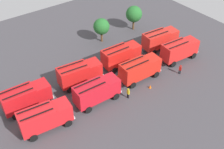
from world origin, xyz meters
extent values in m
plane|color=#423F44|center=(0.00, 0.00, 0.00)|extent=(63.20, 63.20, 0.00)
cube|color=red|center=(-10.65, -2.89, 2.10)|extent=(2.46, 2.73, 2.60)
cube|color=#8C9EAD|center=(-9.61, -3.01, 2.41)|extent=(0.32, 2.12, 1.46)
cube|color=red|center=(-14.13, -2.50, 2.25)|extent=(5.05, 3.02, 2.90)
cube|color=black|center=(-14.05, -1.82, 3.82)|extent=(4.31, 0.60, 0.12)
cube|color=black|center=(-14.20, -3.18, 3.82)|extent=(4.31, 0.60, 0.12)
cube|color=silver|center=(-9.46, -3.02, 0.95)|extent=(0.46, 2.38, 0.28)
cylinder|color=black|center=(-10.32, -1.72, 0.55)|extent=(1.13, 0.47, 1.10)
cylinder|color=black|center=(-10.58, -4.10, 0.55)|extent=(1.13, 0.47, 1.10)
cylinder|color=black|center=(-15.19, -1.18, 0.55)|extent=(1.13, 0.47, 1.10)
cylinder|color=black|center=(-15.45, -3.56, 0.55)|extent=(1.13, 0.47, 1.10)
cube|color=red|center=(-2.23, -2.56, 2.10)|extent=(2.29, 2.58, 2.60)
cube|color=#8C9EAD|center=(-1.18, -2.60, 2.41)|extent=(0.15, 2.13, 1.46)
cube|color=red|center=(-5.73, -2.44, 2.25)|extent=(4.88, 2.67, 2.90)
cube|color=black|center=(-5.71, -1.76, 3.82)|extent=(4.32, 0.27, 0.12)
cube|color=black|center=(-5.75, -3.13, 3.82)|extent=(4.32, 0.27, 0.12)
cube|color=silver|center=(-1.03, -2.61, 0.95)|extent=(0.28, 2.38, 0.28)
cylinder|color=black|center=(-1.99, -1.37, 0.55)|extent=(1.11, 0.39, 1.10)
cylinder|color=black|center=(-2.07, -3.77, 0.55)|extent=(1.11, 0.39, 1.10)
cylinder|color=black|center=(-6.89, -1.20, 0.55)|extent=(1.11, 0.39, 1.10)
cylinder|color=black|center=(-6.97, -3.60, 0.55)|extent=(1.11, 0.39, 1.10)
cube|color=red|center=(6.43, -2.35, 2.10)|extent=(2.32, 2.61, 2.60)
cube|color=#8C9EAD|center=(7.48, -2.41, 2.41)|extent=(0.19, 2.13, 1.46)
cube|color=red|center=(2.93, -2.18, 2.25)|extent=(4.92, 2.74, 2.90)
cube|color=black|center=(2.97, -1.49, 3.82)|extent=(4.32, 0.34, 0.12)
cube|color=black|center=(2.90, -2.86, 3.82)|extent=(4.32, 0.34, 0.12)
cube|color=silver|center=(7.63, -2.41, 0.95)|extent=(0.32, 2.38, 0.28)
cylinder|color=black|center=(6.69, -1.17, 0.55)|extent=(1.12, 0.41, 1.10)
cylinder|color=black|center=(6.57, -3.56, 0.55)|extent=(1.12, 0.41, 1.10)
cylinder|color=black|center=(1.79, -0.92, 0.55)|extent=(1.12, 0.41, 1.10)
cylinder|color=black|center=(1.67, -3.31, 0.55)|extent=(1.12, 0.41, 1.10)
cube|color=red|center=(15.78, -2.47, 2.10)|extent=(2.41, 2.68, 2.60)
cube|color=#8C9EAD|center=(16.83, -2.56, 2.41)|extent=(0.27, 2.12, 1.46)
cube|color=red|center=(12.30, -2.17, 2.25)|extent=(5.00, 2.91, 2.90)
cube|color=black|center=(12.36, -1.48, 3.82)|extent=(4.31, 0.50, 0.12)
cube|color=black|center=(12.24, -2.85, 3.82)|extent=(4.31, 0.50, 0.12)
cube|color=silver|center=(16.98, -2.58, 0.95)|extent=(0.41, 2.38, 0.28)
cylinder|color=black|center=(16.09, -1.29, 0.55)|extent=(1.13, 0.44, 1.10)
cylinder|color=black|center=(15.88, -3.68, 0.55)|extent=(1.13, 0.44, 1.10)
cylinder|color=black|center=(11.21, -0.87, 0.55)|extent=(1.13, 0.44, 1.10)
cylinder|color=black|center=(11.00, -3.26, 0.55)|extent=(1.13, 0.44, 1.10)
cube|color=red|center=(-11.10, 2.49, 2.10)|extent=(2.29, 2.58, 2.60)
cube|color=#8C9EAD|center=(-10.05, 2.45, 2.41)|extent=(0.16, 2.13, 1.46)
cube|color=red|center=(-14.60, 2.63, 2.25)|extent=(4.89, 2.68, 2.90)
cube|color=black|center=(-14.57, 3.32, 3.82)|extent=(4.32, 0.29, 0.12)
cube|color=black|center=(-14.62, 1.94, 3.82)|extent=(4.32, 0.29, 0.12)
cube|color=silver|center=(-9.90, 2.45, 0.95)|extent=(0.29, 2.38, 0.28)
cylinder|color=black|center=(-10.85, 3.69, 0.55)|extent=(1.11, 0.39, 1.10)
cylinder|color=black|center=(-10.95, 1.29, 0.55)|extent=(1.11, 0.39, 1.10)
cylinder|color=black|center=(-15.75, 3.87, 0.55)|extent=(1.11, 0.39, 1.10)
cylinder|color=black|center=(-15.84, 1.48, 0.55)|extent=(1.11, 0.39, 1.10)
cube|color=red|center=(-2.06, 2.37, 2.10)|extent=(2.46, 2.73, 2.60)
cube|color=#8C9EAD|center=(-1.01, 2.25, 2.41)|extent=(0.31, 2.12, 1.46)
cube|color=red|center=(-5.53, 2.75, 2.25)|extent=(5.04, 3.01, 2.90)
cube|color=black|center=(-5.46, 3.44, 3.82)|extent=(4.31, 0.59, 0.12)
cube|color=black|center=(-5.61, 2.07, 3.82)|extent=(4.31, 0.59, 0.12)
cube|color=silver|center=(-0.86, 2.24, 0.95)|extent=(0.46, 2.38, 0.28)
cylinder|color=black|center=(-1.73, 3.54, 0.55)|extent=(1.13, 0.47, 1.10)
cylinder|color=black|center=(-1.99, 1.15, 0.55)|extent=(1.13, 0.47, 1.10)
cylinder|color=black|center=(-6.60, 4.08, 0.55)|extent=(1.13, 0.47, 1.10)
cylinder|color=black|center=(-6.86, 1.69, 0.55)|extent=(1.13, 0.47, 1.10)
cube|color=red|center=(6.37, 2.54, 2.10)|extent=(2.30, 2.59, 2.60)
cube|color=#8C9EAD|center=(7.42, 2.50, 2.41)|extent=(0.17, 2.13, 1.46)
cube|color=red|center=(2.87, 2.68, 2.25)|extent=(4.90, 2.69, 2.90)
cube|color=black|center=(2.90, 3.37, 3.82)|extent=(4.32, 0.30, 0.12)
cube|color=black|center=(2.85, 2.00, 3.82)|extent=(4.32, 0.30, 0.12)
cube|color=silver|center=(7.57, 2.49, 0.95)|extent=(0.30, 2.38, 0.28)
cylinder|color=black|center=(6.62, 3.73, 0.55)|extent=(1.11, 0.39, 1.10)
cylinder|color=black|center=(6.52, 1.33, 0.55)|extent=(1.11, 0.39, 1.10)
cylinder|color=black|center=(1.72, 3.93, 0.55)|extent=(1.11, 0.39, 1.10)
cylinder|color=black|center=(1.63, 1.53, 0.55)|extent=(1.11, 0.39, 1.10)
cube|color=red|center=(15.54, 2.17, 2.10)|extent=(2.42, 2.69, 2.60)
cube|color=#8C9EAD|center=(16.59, 2.07, 2.41)|extent=(0.28, 2.12, 1.46)
cube|color=red|center=(12.06, 2.50, 2.25)|extent=(5.01, 2.94, 2.90)
cube|color=black|center=(12.12, 3.18, 3.82)|extent=(4.31, 0.52, 0.12)
cube|color=black|center=(11.99, 1.81, 3.82)|extent=(4.31, 0.52, 0.12)
cube|color=silver|center=(16.74, 2.06, 0.95)|extent=(0.42, 2.38, 0.28)
cylinder|color=black|center=(15.85, 3.35, 0.55)|extent=(1.13, 0.45, 1.10)
cylinder|color=black|center=(15.63, 0.96, 0.55)|extent=(1.13, 0.45, 1.10)
cylinder|color=black|center=(10.97, 3.80, 0.55)|extent=(1.13, 0.45, 1.10)
cylinder|color=black|center=(10.75, 1.41, 0.55)|extent=(1.13, 0.45, 1.10)
cylinder|color=black|center=(-0.42, -4.77, 0.42)|extent=(0.16, 0.16, 0.84)
cylinder|color=black|center=(-0.43, -4.56, 0.42)|extent=(0.16, 0.16, 0.84)
cube|color=gold|center=(-0.43, -4.67, 1.20)|extent=(0.26, 0.43, 0.73)
sphere|color=brown|center=(-0.43, -4.67, 1.68)|extent=(0.24, 0.24, 0.24)
cylinder|color=gold|center=(-0.43, -4.67, 1.78)|extent=(0.30, 0.30, 0.07)
cylinder|color=black|center=(18.06, 2.78, 0.42)|extent=(0.16, 0.16, 0.83)
cylinder|color=black|center=(17.85, 2.79, 0.42)|extent=(0.16, 0.16, 0.83)
cube|color=gold|center=(17.95, 2.79, 1.19)|extent=(0.43, 0.26, 0.72)
sphere|color=tan|center=(17.95, 2.79, 1.67)|extent=(0.24, 0.24, 0.24)
cylinder|color=gold|center=(17.95, 2.79, 1.77)|extent=(0.29, 0.29, 0.07)
cylinder|color=black|center=(-15.36, -0.82, 0.40)|extent=(0.16, 0.16, 0.80)
cylinder|color=black|center=(-15.40, -0.61, 0.40)|extent=(0.16, 0.16, 0.80)
cube|color=orange|center=(-15.38, -0.72, 1.14)|extent=(0.30, 0.45, 0.69)
sphere|color=brown|center=(-15.38, -0.72, 1.60)|extent=(0.23, 0.23, 0.23)
cylinder|color=orange|center=(-15.38, -0.72, 1.69)|extent=(0.28, 0.28, 0.07)
cylinder|color=black|center=(10.46, -5.42, 0.39)|extent=(0.16, 0.16, 0.78)
cylinder|color=black|center=(10.34, -5.24, 0.39)|extent=(0.16, 0.16, 0.78)
cube|color=#B7140F|center=(10.40, -5.33, 1.13)|extent=(0.43, 0.48, 0.68)
sphere|color=tan|center=(10.40, -5.33, 1.58)|extent=(0.22, 0.22, 0.22)
cylinder|color=#B7140F|center=(10.40, -5.33, 1.67)|extent=(0.28, 0.28, 0.07)
cylinder|color=brown|center=(5.79, 11.14, 0.99)|extent=(0.39, 0.39, 1.97)
sphere|color=#236628|center=(5.79, 11.14, 3.31)|extent=(3.16, 3.16, 3.16)
cylinder|color=brown|center=(13.95, 11.08, 1.05)|extent=(0.42, 0.42, 2.10)
sphere|color=#236628|center=(13.95, 11.08, 3.54)|extent=(3.37, 3.37, 3.37)
cone|color=#F2600C|center=(-6.06, 5.00, 0.31)|extent=(0.43, 0.43, 0.61)
cone|color=#F2600C|center=(3.88, -5.03, 0.30)|extent=(0.41, 0.41, 0.59)
cone|color=#F2600C|center=(1.19, 0.01, 0.36)|extent=(0.50, 0.50, 0.71)
camera|label=1|loc=(-21.02, -28.08, 29.67)|focal=44.53mm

